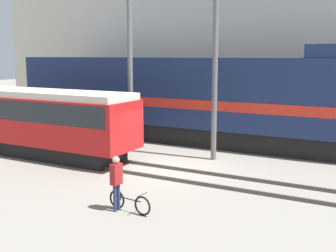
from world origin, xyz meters
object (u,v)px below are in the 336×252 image
(streetcar, at_px, (27,117))
(bicycle, at_px, (129,202))
(person, at_px, (116,178))
(freight_locomotive, at_px, (179,97))
(utility_pole_center, at_px, (215,61))
(utility_pole_left, at_px, (130,61))

(streetcar, distance_m, bicycle, 9.81)
(streetcar, relative_size, person, 6.76)
(freight_locomotive, height_order, streetcar, freight_locomotive)
(freight_locomotive, bearing_deg, utility_pole_center, -43.09)
(freight_locomotive, distance_m, utility_pole_center, 5.12)
(streetcar, height_order, utility_pole_center, utility_pole_center)
(streetcar, bearing_deg, utility_pole_center, 20.69)
(person, height_order, utility_pole_center, utility_pole_center)
(streetcar, relative_size, utility_pole_left, 1.31)
(freight_locomotive, relative_size, streetcar, 1.71)
(bicycle, bearing_deg, utility_pole_center, 92.23)
(utility_pole_left, height_order, utility_pole_center, utility_pole_center)
(person, bearing_deg, freight_locomotive, 107.17)
(streetcar, xyz_separation_m, bicycle, (8.75, -4.19, -1.49))
(person, relative_size, utility_pole_center, 0.19)
(streetcar, distance_m, utility_pole_left, 5.72)
(utility_pole_left, relative_size, utility_pole_center, 0.99)
(bicycle, height_order, person, person)
(utility_pole_left, bearing_deg, bicycle, -56.78)
(utility_pole_center, bearing_deg, bicycle, -87.77)
(bicycle, relative_size, person, 0.94)
(person, xyz_separation_m, utility_pole_center, (0.11, 7.49, 3.45))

